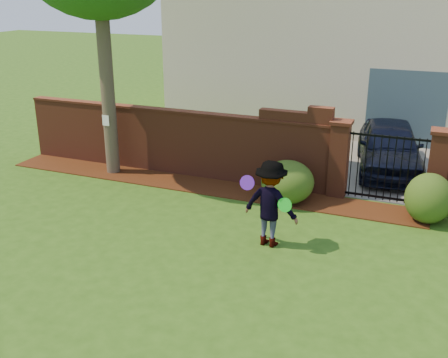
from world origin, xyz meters
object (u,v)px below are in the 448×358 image
at_px(car, 390,149).
at_px(frisbee_green, 285,205).
at_px(man, 270,204).
at_px(frisbee_purple, 247,183).

distance_m(car, frisbee_green, 5.63).
bearing_deg(frisbee_green, man, 153.34).
bearing_deg(man, car, -99.47).
relative_size(man, frisbee_purple, 6.02).
xyz_separation_m(car, man, (-1.72, -5.28, 0.18)).
distance_m(man, frisbee_green, 0.41).
bearing_deg(man, frisbee_purple, 32.64).
bearing_deg(frisbee_green, frisbee_purple, -179.75).
relative_size(man, frisbee_green, 6.21).
bearing_deg(car, frisbee_green, -113.98).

